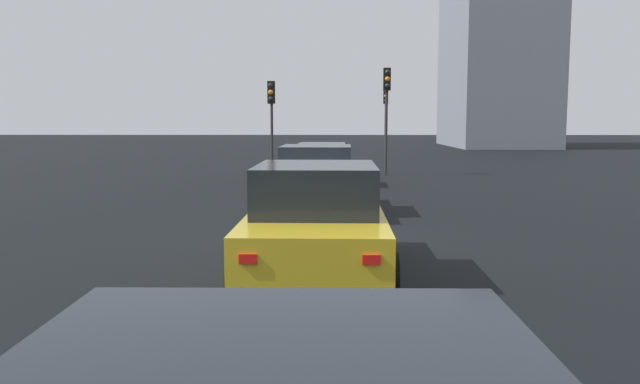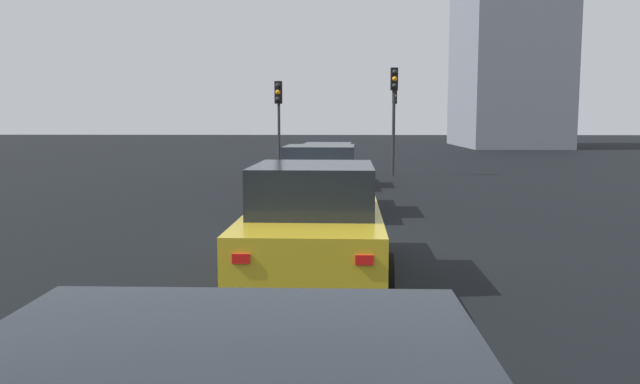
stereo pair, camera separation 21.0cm
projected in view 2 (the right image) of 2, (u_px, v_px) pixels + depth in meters
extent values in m
cube|color=black|center=(324.00, 247.00, 11.94)|extent=(160.00, 160.00, 0.20)
cube|color=maroon|center=(328.00, 168.00, 22.09)|extent=(4.38, 1.92, 0.62)
cube|color=#1E232B|center=(328.00, 152.00, 21.80)|extent=(1.99, 1.64, 0.58)
cylinder|color=black|center=(354.00, 173.00, 23.40)|extent=(0.65, 0.24, 0.64)
cylinder|color=black|center=(306.00, 172.00, 23.50)|extent=(0.65, 0.24, 0.64)
cylinder|color=black|center=(354.00, 179.00, 20.73)|extent=(0.65, 0.24, 0.64)
cylinder|color=black|center=(299.00, 179.00, 20.84)|extent=(0.65, 0.24, 0.64)
cube|color=red|center=(346.00, 170.00, 19.87)|extent=(0.04, 0.20, 0.11)
cube|color=red|center=(304.00, 170.00, 19.95)|extent=(0.04, 0.20, 0.11)
cube|color=silver|center=(320.00, 187.00, 15.75)|extent=(4.35, 2.03, 0.71)
cube|color=#1E232B|center=(320.00, 159.00, 15.46)|extent=(1.98, 1.73, 0.67)
cylinder|color=black|center=(359.00, 193.00, 17.05)|extent=(0.65, 0.24, 0.64)
cylinder|color=black|center=(288.00, 192.00, 17.16)|extent=(0.65, 0.24, 0.64)
cylinder|color=black|center=(358.00, 206.00, 14.41)|extent=(0.65, 0.24, 0.64)
cylinder|color=black|center=(275.00, 205.00, 14.53)|extent=(0.65, 0.24, 0.64)
cube|color=red|center=(346.00, 191.00, 13.56)|extent=(0.04, 0.20, 0.11)
cube|color=red|center=(282.00, 191.00, 13.64)|extent=(0.04, 0.20, 0.11)
cube|color=gold|center=(315.00, 233.00, 9.33)|extent=(4.69, 1.97, 0.72)
cube|color=#1E232B|center=(314.00, 188.00, 9.02)|extent=(2.12, 1.70, 0.67)
cylinder|color=black|center=(375.00, 236.00, 10.75)|extent=(0.64, 0.23, 0.64)
cylinder|color=black|center=(264.00, 235.00, 10.84)|extent=(0.64, 0.23, 0.64)
cylinder|color=black|center=(384.00, 278.00, 7.89)|extent=(0.64, 0.23, 0.64)
cylinder|color=black|center=(233.00, 276.00, 7.98)|extent=(0.64, 0.23, 0.64)
cube|color=red|center=(364.00, 260.00, 6.96)|extent=(0.03, 0.20, 0.11)
cube|color=red|center=(241.00, 259.00, 7.03)|extent=(0.03, 0.20, 0.11)
cylinder|color=#2D2D30|center=(394.00, 131.00, 37.26)|extent=(0.11, 0.11, 3.16)
cube|color=black|center=(395.00, 96.00, 36.97)|extent=(0.21, 0.29, 0.90)
sphere|color=black|center=(395.00, 91.00, 36.83)|extent=(0.20, 0.20, 0.20)
sphere|color=orange|center=(395.00, 96.00, 36.86)|extent=(0.20, 0.20, 0.20)
sphere|color=black|center=(395.00, 101.00, 36.89)|extent=(0.20, 0.20, 0.20)
cylinder|color=#2D2D30|center=(393.00, 133.00, 25.76)|extent=(0.11, 0.11, 3.42)
cube|color=black|center=(394.00, 79.00, 25.45)|extent=(0.22, 0.29, 0.90)
sphere|color=black|center=(395.00, 72.00, 25.31)|extent=(0.20, 0.20, 0.20)
sphere|color=orange|center=(395.00, 79.00, 25.34)|extent=(0.20, 0.20, 0.20)
sphere|color=black|center=(395.00, 86.00, 25.37)|extent=(0.20, 0.20, 0.20)
cylinder|color=#2D2D30|center=(279.00, 140.00, 25.81)|extent=(0.11, 0.11, 2.89)
cube|color=black|center=(278.00, 92.00, 25.54)|extent=(0.23, 0.30, 0.90)
sphere|color=black|center=(278.00, 85.00, 25.40)|extent=(0.20, 0.20, 0.20)
sphere|color=orange|center=(278.00, 92.00, 25.43)|extent=(0.20, 0.20, 0.20)
sphere|color=black|center=(278.00, 99.00, 25.46)|extent=(0.20, 0.20, 0.20)
cube|color=gray|center=(507.00, 63.00, 52.46)|extent=(12.80, 7.40, 13.67)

